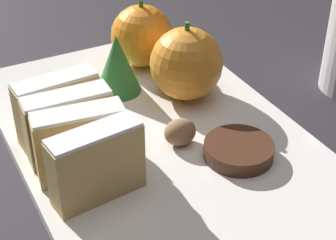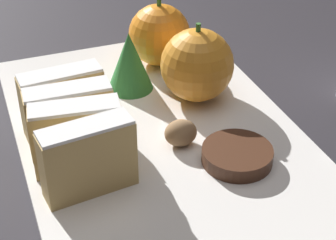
# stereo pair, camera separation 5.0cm
# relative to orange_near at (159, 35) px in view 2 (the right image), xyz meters

# --- Properties ---
(ground_plane) EXTENTS (6.00, 6.00, 0.00)m
(ground_plane) POSITION_rel_orange_near_xyz_m (-0.05, -0.16, -0.05)
(ground_plane) COLOR #28262B
(serving_platter) EXTENTS (0.26, 0.45, 0.01)m
(serving_platter) POSITION_rel_orange_near_xyz_m (-0.05, -0.16, -0.04)
(serving_platter) COLOR white
(serving_platter) RESTS_ON ground_plane
(stollen_slice_front) EXTENTS (0.08, 0.03, 0.06)m
(stollen_slice_front) POSITION_rel_orange_near_xyz_m (-0.13, -0.19, -0.00)
(stollen_slice_front) COLOR tan
(stollen_slice_front) RESTS_ON serving_platter
(stollen_slice_second) EXTENTS (0.08, 0.03, 0.06)m
(stollen_slice_second) POSITION_rel_orange_near_xyz_m (-0.13, -0.16, -0.00)
(stollen_slice_second) COLOR tan
(stollen_slice_second) RESTS_ON serving_platter
(stollen_slice_third) EXTENTS (0.08, 0.03, 0.06)m
(stollen_slice_third) POSITION_rel_orange_near_xyz_m (-0.13, -0.13, -0.00)
(stollen_slice_third) COLOR tan
(stollen_slice_third) RESTS_ON serving_platter
(stollen_slice_fourth) EXTENTS (0.08, 0.03, 0.06)m
(stollen_slice_fourth) POSITION_rel_orange_near_xyz_m (-0.13, -0.10, -0.00)
(stollen_slice_fourth) COLOR tan
(stollen_slice_fourth) RESTS_ON serving_platter
(orange_near) EXTENTS (0.07, 0.07, 0.08)m
(orange_near) POSITION_rel_orange_near_xyz_m (0.00, 0.00, 0.00)
(orange_near) COLOR orange
(orange_near) RESTS_ON serving_platter
(orange_far) EXTENTS (0.08, 0.08, 0.08)m
(orange_far) POSITION_rel_orange_near_xyz_m (0.01, -0.09, 0.00)
(orange_far) COLOR orange
(orange_far) RESTS_ON serving_platter
(walnut) EXTENTS (0.03, 0.03, 0.03)m
(walnut) POSITION_rel_orange_near_xyz_m (-0.04, -0.16, -0.02)
(walnut) COLOR #8E6B47
(walnut) RESTS_ON serving_platter
(chocolate_cookie) EXTENTS (0.06, 0.06, 0.01)m
(chocolate_cookie) POSITION_rel_orange_near_xyz_m (0.00, -0.20, -0.03)
(chocolate_cookie) COLOR #472819
(chocolate_cookie) RESTS_ON serving_platter
(evergreen_sprig) EXTENTS (0.05, 0.05, 0.07)m
(evergreen_sprig) POSITION_rel_orange_near_xyz_m (-0.05, -0.04, -0.00)
(evergreen_sprig) COLOR #2D7538
(evergreen_sprig) RESTS_ON serving_platter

